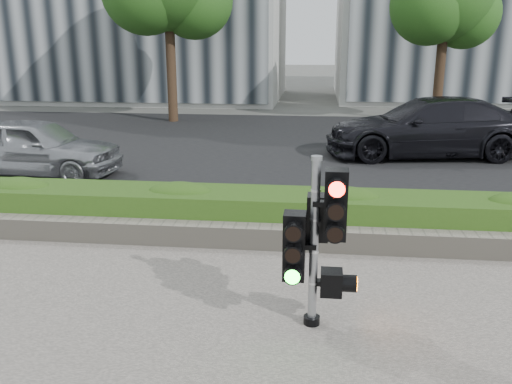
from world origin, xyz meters
TOP-DOWN VIEW (x-y plane):
  - ground at (0.00, 0.00)m, footprint 120.00×120.00m
  - road at (0.00, 10.00)m, footprint 60.00×13.00m
  - curb at (0.00, 3.15)m, footprint 60.00×0.25m
  - stone_wall at (0.00, 1.90)m, footprint 12.00×0.32m
  - hedge at (0.00, 2.55)m, footprint 12.00×1.00m
  - traffic_signal at (1.04, -0.31)m, footprint 0.66×0.48m
  - car_silver at (-5.46, 5.87)m, footprint 4.03×1.87m
  - car_dark at (3.97, 9.05)m, footprint 5.66×2.88m

SIDE VIEW (x-z plane):
  - ground at x=0.00m, z-range 0.00..0.00m
  - road at x=0.00m, z-range 0.00..0.02m
  - curb at x=0.00m, z-range 0.00..0.12m
  - stone_wall at x=0.00m, z-range 0.03..0.37m
  - hedge at x=0.00m, z-range 0.03..0.71m
  - car_silver at x=-5.46m, z-range 0.02..1.36m
  - car_dark at x=3.97m, z-range 0.02..1.59m
  - traffic_signal at x=1.04m, z-range 0.13..2.06m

